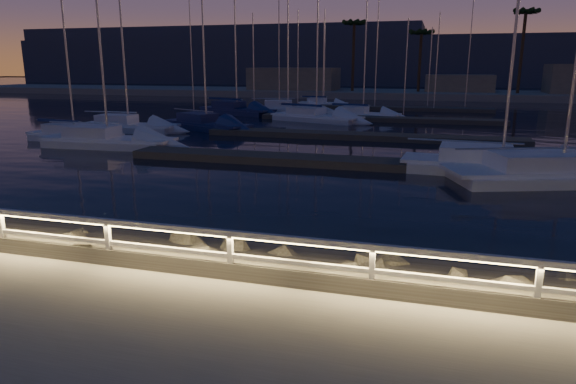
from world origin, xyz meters
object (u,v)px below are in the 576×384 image
object	(u,v)px
sailboat_c	(496,164)
sailboat_d	(556,172)
sailboat_f	(205,124)
sailboat_i	(286,108)
sailboat_e	(126,126)
sailboat_n	(235,109)
sailboat_j	(361,114)
sailboat_a	(73,135)
guard_rail	(184,239)
sailboat_b	(105,140)
sailboat_g	(314,116)
sailboat_m	(322,103)

from	to	relation	value
sailboat_c	sailboat_d	xyz separation A→B (m)	(2.35, -1.15, 0.01)
sailboat_f	sailboat_i	world-z (taller)	sailboat_f
sailboat_e	sailboat_n	bearing A→B (deg)	77.94
sailboat_e	sailboat_j	world-z (taller)	sailboat_e
sailboat_a	sailboat_c	xyz separation A→B (m)	(26.47, -3.55, 0.04)
guard_rail	sailboat_n	world-z (taller)	sailboat_n
sailboat_b	sailboat_d	size ratio (longest dim) A/B	0.84
sailboat_c	sailboat_e	size ratio (longest dim) A/B	1.16
sailboat_a	sailboat_g	xyz separation A→B (m)	(12.88, 16.60, 0.02)
guard_rail	sailboat_m	world-z (taller)	sailboat_m
sailboat_i	sailboat_c	bearing A→B (deg)	-73.59
sailboat_c	sailboat_j	size ratio (longest dim) A/B	1.29
sailboat_a	sailboat_i	bearing A→B (deg)	76.32
sailboat_i	sailboat_m	xyz separation A→B (m)	(1.84, 9.41, -0.08)
sailboat_d	sailboat_j	distance (m)	28.13
sailboat_a	sailboat_e	xyz separation A→B (m)	(0.64, 5.40, 0.04)
sailboat_e	sailboat_n	xyz separation A→B (m)	(2.73, 15.72, 0.01)
sailboat_n	sailboat_e	bearing A→B (deg)	-79.78
sailboat_f	sailboat_i	xyz separation A→B (m)	(2.13, 15.74, 0.02)
sailboat_e	sailboat_i	size ratio (longest dim) A/B	0.97
sailboat_i	sailboat_m	size ratio (longest dim) A/B	1.34
sailboat_m	sailboat_c	bearing A→B (deg)	-60.30
sailboat_b	sailboat_d	xyz separation A→B (m)	(25.13, -3.06, 0.01)
sailboat_a	sailboat_b	distance (m)	4.04
sailboat_d	sailboat_f	size ratio (longest dim) A/B	1.21
sailboat_d	guard_rail	bearing A→B (deg)	-144.40
sailboat_f	sailboat_j	world-z (taller)	sailboat_f
guard_rail	sailboat_n	bearing A→B (deg)	110.39
sailboat_c	sailboat_n	distance (m)	33.79
guard_rail	sailboat_j	size ratio (longest dim) A/B	3.67
sailboat_e	sailboat_i	world-z (taller)	sailboat_i
sailboat_c	sailboat_f	xyz separation A→B (m)	(-20.56, 11.80, -0.01)
guard_rail	sailboat_f	bearing A→B (deg)	114.33
sailboat_b	sailboat_c	distance (m)	22.85
sailboat_a	sailboat_e	distance (m)	5.43
sailboat_g	sailboat_n	distance (m)	10.53
sailboat_g	sailboat_j	distance (m)	5.47
sailboat_i	sailboat_m	distance (m)	9.58
sailboat_j	sailboat_m	xyz separation A→B (m)	(-6.72, 12.77, -0.02)
sailboat_a	sailboat_b	bearing A→B (deg)	-19.07
sailboat_a	sailboat_f	xyz separation A→B (m)	(5.90, 8.25, 0.03)
sailboat_c	sailboat_e	bearing A→B (deg)	164.77
sailboat_f	sailboat_n	xyz separation A→B (m)	(-2.54, 12.87, 0.02)
sailboat_d	sailboat_n	world-z (taller)	sailboat_d
guard_rail	sailboat_c	world-z (taller)	sailboat_c
sailboat_d	sailboat_m	bearing A→B (deg)	96.54
sailboat_d	sailboat_j	bearing A→B (deg)	95.87
sailboat_c	sailboat_j	bearing A→B (deg)	116.08
sailboat_j	sailboat_d	bearing A→B (deg)	-54.56
sailboat_e	sailboat_j	bearing A→B (deg)	41.47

